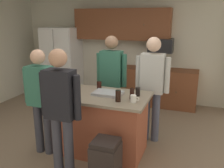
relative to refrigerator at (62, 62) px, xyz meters
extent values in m
plane|color=#7F6B56|center=(2.00, -2.38, -0.92)|extent=(7.04, 7.04, 0.00)
cube|color=beige|center=(2.00, 0.42, 0.38)|extent=(6.40, 0.10, 2.60)
cube|color=brown|center=(1.60, 0.22, 1.01)|extent=(2.40, 0.35, 0.75)
sphere|color=#4C3823|center=(2.20, 0.03, 1.01)|extent=(0.04, 0.04, 0.04)
cube|color=brown|center=(2.60, 0.10, -0.47)|extent=(1.80, 0.60, 0.90)
sphere|color=#4C3823|center=(3.05, -0.22, -0.47)|extent=(0.04, 0.04, 0.04)
cube|color=white|center=(0.00, 0.02, 0.00)|extent=(0.90, 0.70, 1.84)
cube|color=white|center=(-0.22, -0.35, 0.00)|extent=(0.43, 0.04, 1.76)
cube|color=white|center=(0.22, -0.35, 0.00)|extent=(0.43, 0.04, 1.76)
cylinder|color=#B2B2B7|center=(0.00, -0.38, 0.09)|extent=(0.02, 0.02, 0.35)
cube|color=black|center=(2.60, 0.12, 0.53)|extent=(0.56, 0.40, 0.32)
cube|color=#9E4C33|center=(2.19, -2.41, -0.46)|extent=(1.18, 0.75, 0.91)
cube|color=gray|center=(2.19, -2.41, 0.01)|extent=(1.32, 0.89, 0.04)
cylinder|color=#383842|center=(1.19, -2.75, -0.52)|extent=(0.13, 0.13, 0.80)
cylinder|color=#383842|center=(1.36, -2.75, -0.52)|extent=(0.13, 0.13, 0.80)
cube|color=#2D6651|center=(1.28, -2.75, 0.18)|extent=(0.38, 0.22, 0.60)
sphere|color=tan|center=(1.28, -2.75, 0.62)|extent=(0.22, 0.22, 0.22)
cylinder|color=#2D6651|center=(1.04, -2.75, 0.16)|extent=(0.09, 0.09, 0.54)
cylinder|color=#2D6651|center=(1.52, -2.75, 0.16)|extent=(0.09, 0.09, 0.54)
cylinder|color=#383842|center=(1.92, -1.63, -0.49)|extent=(0.13, 0.13, 0.87)
cylinder|color=#383842|center=(2.09, -1.63, -0.49)|extent=(0.13, 0.13, 0.87)
cube|color=#2D6651|center=(2.01, -1.63, 0.27)|extent=(0.38, 0.22, 0.65)
sphere|color=#8C664C|center=(2.01, -1.63, 0.74)|extent=(0.23, 0.23, 0.23)
cylinder|color=#2D6651|center=(1.77, -1.63, 0.25)|extent=(0.09, 0.09, 0.59)
cylinder|color=#2D6651|center=(2.25, -1.63, 0.25)|extent=(0.09, 0.09, 0.59)
cylinder|color=#4C5166|center=(2.69, -1.76, -0.48)|extent=(0.13, 0.13, 0.87)
cylinder|color=#4C5166|center=(2.86, -1.76, -0.48)|extent=(0.13, 0.13, 0.87)
cube|color=#B7B7B2|center=(2.78, -1.76, 0.28)|extent=(0.38, 0.22, 0.65)
sphere|color=beige|center=(2.78, -1.76, 0.75)|extent=(0.24, 0.24, 0.24)
cylinder|color=#B7B7B2|center=(2.54, -1.76, 0.26)|extent=(0.09, 0.09, 0.59)
cylinder|color=#B7B7B2|center=(3.02, -1.76, 0.26)|extent=(0.09, 0.09, 0.59)
cylinder|color=#383842|center=(1.79, -3.16, -0.50)|extent=(0.13, 0.13, 0.84)
cylinder|color=#383842|center=(1.96, -3.16, -0.50)|extent=(0.13, 0.13, 0.84)
cube|color=black|center=(1.88, -3.16, 0.24)|extent=(0.38, 0.22, 0.63)
sphere|color=tan|center=(1.88, -3.16, 0.70)|extent=(0.23, 0.23, 0.23)
cylinder|color=black|center=(1.64, -3.16, 0.22)|extent=(0.09, 0.09, 0.57)
cylinder|color=black|center=(2.12, -3.16, 0.22)|extent=(0.09, 0.09, 0.57)
cylinder|color=black|center=(2.46, -2.61, 0.11)|extent=(0.08, 0.08, 0.16)
cylinder|color=black|center=(2.62, -2.45, 0.11)|extent=(0.06, 0.06, 0.16)
cylinder|color=#311E12|center=(1.70, -2.35, 0.10)|extent=(0.07, 0.07, 0.14)
cylinder|color=black|center=(2.66, -2.27, 0.10)|extent=(0.07, 0.07, 0.13)
cylinder|color=black|center=(1.99, -2.15, 0.10)|extent=(0.08, 0.08, 0.14)
cylinder|color=white|center=(2.67, -2.57, 0.08)|extent=(0.08, 0.08, 0.10)
torus|color=white|center=(2.73, -2.57, 0.09)|extent=(0.06, 0.01, 0.06)
cube|color=#B7B7BC|center=(2.22, -2.36, 0.04)|extent=(0.44, 0.30, 0.02)
cube|color=#A8A8AD|center=(2.22, -2.36, 0.06)|extent=(0.44, 0.30, 0.02)
cube|color=black|center=(2.47, -3.13, -0.64)|extent=(0.34, 0.34, 0.55)
cube|color=black|center=(2.47, -3.13, -0.34)|extent=(0.32, 0.32, 0.06)
camera|label=1|loc=(3.48, -5.69, 1.16)|focal=39.32mm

